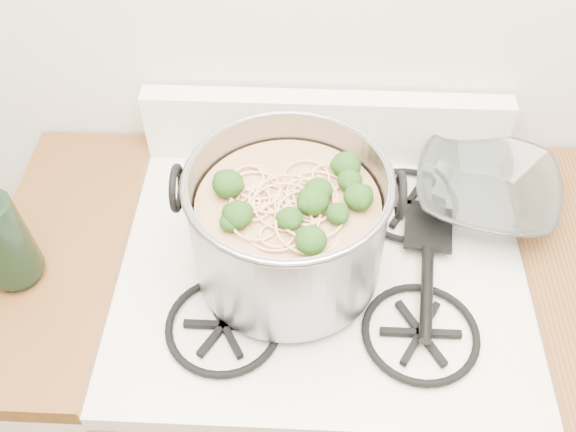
{
  "coord_description": "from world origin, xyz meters",
  "views": [
    {
      "loc": [
        -0.03,
        0.53,
        1.87
      ],
      "look_at": [
        -0.06,
        1.24,
        1.06
      ],
      "focal_mm": 40.0,
      "sensor_mm": 36.0,
      "label": 1
    }
  ],
  "objects": [
    {
      "name": "gas_range",
      "position": [
        0.0,
        1.26,
        0.44
      ],
      "size": [
        0.76,
        0.66,
        0.92
      ],
      "color": "white",
      "rests_on": "ground"
    },
    {
      "name": "counter_left",
      "position": [
        -0.51,
        1.26,
        0.46
      ],
      "size": [
        0.25,
        0.65,
        0.92
      ],
      "color": "silver",
      "rests_on": "ground"
    },
    {
      "name": "stock_pot",
      "position": [
        -0.06,
        1.24,
        1.03
      ],
      "size": [
        0.38,
        0.35,
        0.23
      ],
      "color": "gray",
      "rests_on": "gas_range"
    },
    {
      "name": "spatula",
      "position": [
        0.2,
        1.34,
        0.94
      ],
      "size": [
        0.33,
        0.34,
        0.02
      ],
      "primitive_type": null,
      "rotation": [
        0.0,
        0.0,
        -0.12
      ],
      "color": "black",
      "rests_on": "gas_range"
    },
    {
      "name": "glass_bowl",
      "position": [
        0.32,
        1.42,
        0.94
      ],
      "size": [
        0.13,
        0.13,
        0.03
      ],
      "primitive_type": "imported",
      "rotation": [
        0.0,
        0.0,
        -0.23
      ],
      "color": "white",
      "rests_on": "gas_range"
    }
  ]
}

